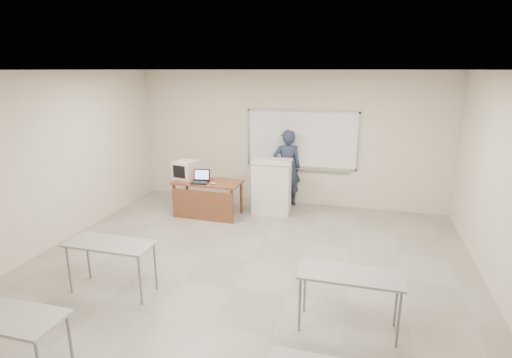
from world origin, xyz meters
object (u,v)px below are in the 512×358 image
(podium, at_px, (272,186))
(keyboard, at_px, (278,161))
(instructor_desk, at_px, (206,192))
(mouse, at_px, (213,183))
(whiteboard, at_px, (302,140))
(laptop, at_px, (201,180))
(crt_monitor, at_px, (186,170))
(presenter, at_px, (287,168))

(podium, relative_size, keyboard, 2.68)
(instructor_desk, relative_size, mouse, 12.78)
(whiteboard, distance_m, keyboard, 1.00)
(laptop, relative_size, mouse, 3.16)
(mouse, xyz_separation_m, keyboard, (1.20, 0.60, 0.40))
(whiteboard, relative_size, mouse, 22.69)
(whiteboard, relative_size, laptop, 7.17)
(crt_monitor, distance_m, laptop, 0.53)
(laptop, bearing_deg, whiteboard, 30.54)
(whiteboard, bearing_deg, podium, -123.07)
(instructor_desk, distance_m, mouse, 0.32)
(crt_monitor, bearing_deg, whiteboard, 39.70)
(whiteboard, xyz_separation_m, mouse, (-1.55, -1.49, -0.71))
(crt_monitor, bearing_deg, podium, 25.29)
(crt_monitor, relative_size, laptop, 1.32)
(crt_monitor, distance_m, keyboard, 1.99)
(podium, xyz_separation_m, laptop, (-1.35, -0.65, 0.23))
(podium, distance_m, mouse, 1.29)
(laptop, relative_size, presenter, 0.20)
(podium, bearing_deg, presenter, 67.31)
(whiteboard, bearing_deg, crt_monitor, -153.15)
(instructor_desk, bearing_deg, keyboard, 21.61)
(keyboard, bearing_deg, whiteboard, 69.93)
(whiteboard, distance_m, instructor_desk, 2.43)
(instructor_desk, relative_size, presenter, 0.81)
(instructor_desk, height_order, crt_monitor, crt_monitor)
(whiteboard, relative_size, podium, 2.14)
(whiteboard, height_order, mouse, whiteboard)
(whiteboard, relative_size, keyboard, 5.73)
(whiteboard, relative_size, crt_monitor, 5.43)
(crt_monitor, xyz_separation_m, laptop, (0.45, -0.25, -0.13))
(crt_monitor, distance_m, mouse, 0.83)
(podium, relative_size, mouse, 10.61)
(podium, height_order, keyboard, keyboard)
(whiteboard, height_order, presenter, whiteboard)
(instructor_desk, bearing_deg, whiteboard, 40.14)
(keyboard, bearing_deg, podium, 142.79)
(presenter, bearing_deg, podium, 52.69)
(mouse, bearing_deg, whiteboard, 61.97)
(keyboard, bearing_deg, presenter, 86.88)
(instructor_desk, distance_m, podium, 1.40)
(mouse, distance_m, presenter, 1.83)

